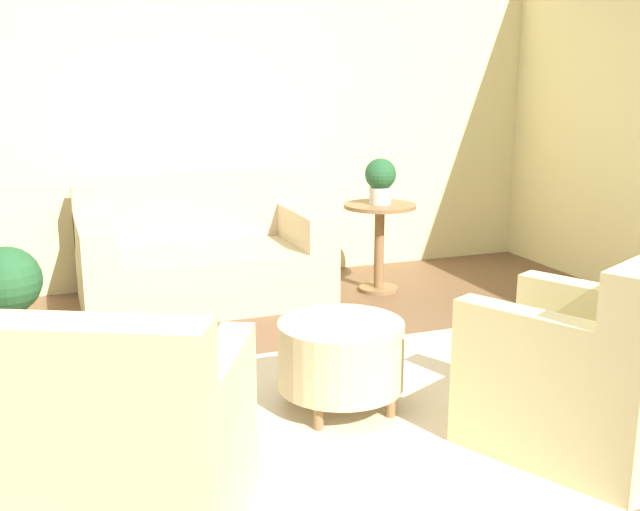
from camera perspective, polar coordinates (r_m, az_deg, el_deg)
The scene contains 10 objects.
ground_plane at distance 3.80m, azimuth 0.84°, elevation -13.10°, with size 16.00×16.00×0.00m, color brown.
wall_back at distance 6.31m, azimuth -9.40°, elevation 10.59°, with size 9.92×0.12×2.80m.
rug at distance 3.80m, azimuth 0.84°, elevation -13.04°, with size 3.34×2.19×0.01m.
couch at distance 5.83m, azimuth -8.89°, elevation -0.34°, with size 1.83×0.99×0.90m.
armchair_left at distance 2.89m, azimuth -13.98°, elevation -14.48°, with size 1.03×1.09×0.95m.
armchair_right at distance 3.66m, azimuth 19.59°, elevation -8.73°, with size 1.03×1.09×0.95m.
ottoman_table at distance 3.90m, azimuth 1.58°, elevation -7.55°, with size 0.66×0.66×0.47m.
side_table at distance 6.01m, azimuth 4.55°, elevation 1.83°, with size 0.58×0.58×0.71m.
potted_plant_on_side_table at distance 5.94m, azimuth 4.63°, elevation 5.87°, with size 0.25×0.25×0.36m.
potted_plant_floor at distance 5.33m, azimuth -22.72°, elevation -2.09°, with size 0.45×0.45×0.62m.
Camera 1 is at (-1.25, -3.16, 1.70)m, focal length 42.00 mm.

